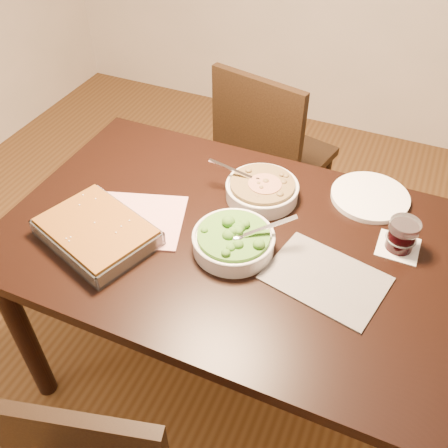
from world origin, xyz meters
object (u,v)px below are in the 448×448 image
baking_dish (97,232)px  broccoli_bowl (234,240)px  wine_tumbler (402,234)px  table (231,257)px  dinner_plate (370,197)px  chair_far (268,152)px  stew_bowl (262,189)px

baking_dish → broccoli_bowl: bearing=38.0°
broccoli_bowl → baking_dish: 0.41m
wine_tumbler → baking_dish: bearing=-158.6°
table → broccoli_bowl: (0.03, -0.05, 0.13)m
dinner_plate → chair_far: size_ratio=0.28×
table → wine_tumbler: wine_tumbler is taller
stew_bowl → dinner_plate: (0.33, 0.13, -0.02)m
wine_tumbler → dinner_plate: size_ratio=0.38×
broccoli_bowl → chair_far: chair_far is taller
wine_tumbler → dinner_plate: bearing=122.8°
broccoli_bowl → chair_far: 0.90m
dinner_plate → table: bearing=-135.8°
wine_tumbler → stew_bowl: bearing=172.8°
broccoli_bowl → dinner_plate: broccoli_bowl is taller
wine_tumbler → dinner_plate: wine_tumbler is taller
dinner_plate → baking_dish: bearing=-143.9°
broccoli_bowl → baking_dish: size_ratio=0.63×
table → broccoli_bowl: size_ratio=5.53×
table → chair_far: size_ratio=1.52×
broccoli_bowl → chair_far: bearing=102.0°
chair_far → broccoli_bowl: bearing=114.9°
table → baking_dish: 0.42m
baking_dish → wine_tumbler: wine_tumbler is taller
baking_dish → chair_far: (0.21, 0.97, -0.27)m
stew_bowl → chair_far: size_ratio=0.29×
table → baking_dish: baking_dish is taller
table → dinner_plate: 0.50m
table → chair_far: 0.82m
dinner_plate → chair_far: 0.72m
baking_dish → dinner_plate: 0.88m
broccoli_bowl → dinner_plate: 0.51m
stew_bowl → broccoli_bowl: size_ratio=1.06×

